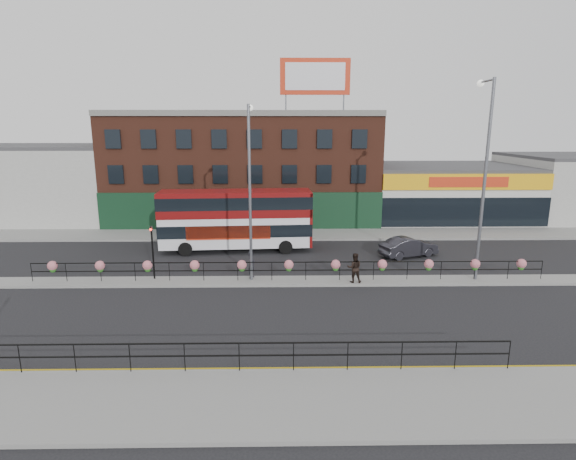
{
  "coord_description": "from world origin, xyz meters",
  "views": [
    {
      "loc": [
        -0.44,
        -25.15,
        8.9
      ],
      "look_at": [
        0.0,
        3.0,
        2.5
      ],
      "focal_mm": 28.0,
      "sensor_mm": 36.0,
      "label": 1
    }
  ],
  "objects_px": {
    "car": "(409,247)",
    "pedestrian_a": "(252,265)",
    "lamp_column_east": "(484,163)",
    "lamp_column_west": "(250,178)",
    "pedestrian_b": "(354,268)",
    "double_decker_bus": "(236,214)"
  },
  "relations": [
    {
      "from": "pedestrian_a",
      "to": "lamp_column_east",
      "type": "height_order",
      "value": "lamp_column_east"
    },
    {
      "from": "pedestrian_b",
      "to": "lamp_column_east",
      "type": "relative_size",
      "value": 0.15
    },
    {
      "from": "car",
      "to": "pedestrian_b",
      "type": "bearing_deg",
      "value": 118.94
    },
    {
      "from": "pedestrian_b",
      "to": "lamp_column_east",
      "type": "distance_m",
      "value": 9.44
    },
    {
      "from": "pedestrian_a",
      "to": "lamp_column_west",
      "type": "distance_m",
      "value": 5.16
    },
    {
      "from": "lamp_column_east",
      "to": "pedestrian_b",
      "type": "bearing_deg",
      "value": -174.19
    },
    {
      "from": "double_decker_bus",
      "to": "lamp_column_east",
      "type": "height_order",
      "value": "lamp_column_east"
    },
    {
      "from": "double_decker_bus",
      "to": "pedestrian_a",
      "type": "distance_m",
      "value": 7.15
    },
    {
      "from": "pedestrian_a",
      "to": "lamp_column_west",
      "type": "bearing_deg",
      "value": -165.18
    },
    {
      "from": "pedestrian_b",
      "to": "lamp_column_west",
      "type": "xyz_separation_m",
      "value": [
        -6.0,
        0.8,
        5.1
      ]
    },
    {
      "from": "car",
      "to": "lamp_column_east",
      "type": "bearing_deg",
      "value": -175.07
    },
    {
      "from": "car",
      "to": "double_decker_bus",
      "type": "bearing_deg",
      "value": 60.05
    },
    {
      "from": "car",
      "to": "pedestrian_a",
      "type": "height_order",
      "value": "pedestrian_a"
    },
    {
      "from": "lamp_column_west",
      "to": "pedestrian_b",
      "type": "bearing_deg",
      "value": -7.59
    },
    {
      "from": "lamp_column_west",
      "to": "lamp_column_east",
      "type": "bearing_deg",
      "value": -0.24
    },
    {
      "from": "double_decker_bus",
      "to": "lamp_column_west",
      "type": "relative_size",
      "value": 1.11
    },
    {
      "from": "double_decker_bus",
      "to": "lamp_column_west",
      "type": "distance_m",
      "value": 7.78
    },
    {
      "from": "pedestrian_a",
      "to": "pedestrian_b",
      "type": "height_order",
      "value": "pedestrian_b"
    },
    {
      "from": "lamp_column_east",
      "to": "lamp_column_west",
      "type": "bearing_deg",
      "value": 179.76
    },
    {
      "from": "car",
      "to": "pedestrian_b",
      "type": "distance_m",
      "value": 7.53
    },
    {
      "from": "car",
      "to": "pedestrian_a",
      "type": "bearing_deg",
      "value": 93.05
    },
    {
      "from": "pedestrian_a",
      "to": "lamp_column_east",
      "type": "xyz_separation_m",
      "value": [
        13.3,
        -0.14,
        5.98
      ]
    }
  ]
}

